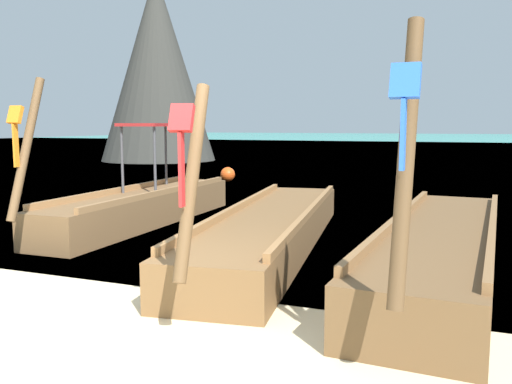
# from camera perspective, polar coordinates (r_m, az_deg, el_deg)

# --- Properties ---
(ground) EXTENTS (120.00, 120.00, 0.00)m
(ground) POSITION_cam_1_polar(r_m,az_deg,el_deg) (5.25, -13.23, -14.01)
(ground) COLOR beige
(sea_water) EXTENTS (120.00, 120.00, 0.00)m
(sea_water) POSITION_cam_1_polar(r_m,az_deg,el_deg) (65.28, 19.10, 5.06)
(sea_water) COLOR #2DB29E
(sea_water) RESTS_ON ground
(longtail_boat_orange_ribbon) EXTENTS (1.11, 6.04, 2.54)m
(longtail_boat_orange_ribbon) POSITION_cam_1_polar(r_m,az_deg,el_deg) (10.48, -11.84, -1.36)
(longtail_boat_orange_ribbon) COLOR brown
(longtail_boat_orange_ribbon) RESTS_ON ground
(longtail_boat_red_ribbon) EXTENTS (2.14, 7.25, 2.26)m
(longtail_boat_red_ribbon) POSITION_cam_1_polar(r_m,az_deg,el_deg) (8.33, 1.72, -3.93)
(longtail_boat_red_ribbon) COLOR brown
(longtail_boat_red_ribbon) RESTS_ON ground
(longtail_boat_blue_ribbon) EXTENTS (1.53, 6.63, 2.66)m
(longtail_boat_blue_ribbon) POSITION_cam_1_polar(r_m,az_deg,el_deg) (7.31, 19.08, -5.63)
(longtail_boat_blue_ribbon) COLOR brown
(longtail_boat_blue_ribbon) RESTS_ON ground
(karst_rock) EXTENTS (6.30, 6.02, 9.81)m
(karst_rock) POSITION_cam_1_polar(r_m,az_deg,el_deg) (29.67, -10.55, 12.56)
(karst_rock) COLOR #383833
(karst_rock) RESTS_ON ground
(mooring_buoy_near) EXTENTS (0.49, 0.49, 0.49)m
(mooring_buoy_near) POSITION_cam_1_polar(r_m,az_deg,el_deg) (17.92, -3.01, 1.87)
(mooring_buoy_near) COLOR #EA5119
(mooring_buoy_near) RESTS_ON sea_water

